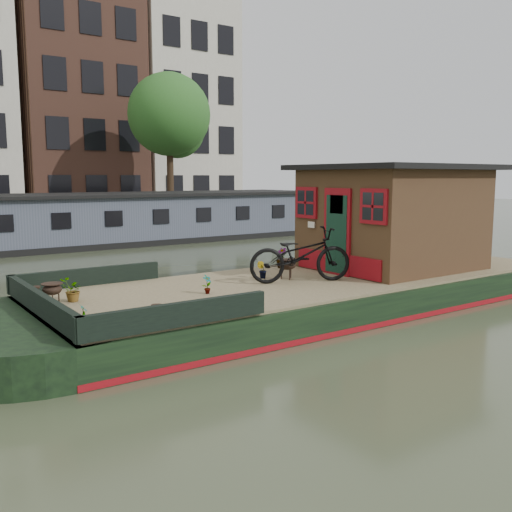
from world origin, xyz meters
TOP-DOWN VIEW (x-y plane):
  - ground at (0.00, 0.00)m, footprint 120.00×120.00m
  - houseboat_hull at (-1.33, 0.00)m, footprint 14.01×4.02m
  - houseboat_deck at (0.00, 0.00)m, footprint 11.80×3.80m
  - bow_bulwark at (-5.07, 0.00)m, footprint 3.00×4.00m
  - cabin at (2.19, 0.00)m, footprint 4.00×3.50m
  - bicycle at (-0.81, -0.23)m, footprint 2.26×1.46m
  - potted_plant_a at (-2.97, -0.16)m, footprint 0.22×0.18m
  - potted_plant_b at (-1.19, 0.58)m, footprint 0.26×0.25m
  - potted_plant_c at (-5.22, 0.60)m, footprint 0.45×0.42m
  - potted_plant_d at (0.02, 1.46)m, footprint 0.31×0.31m
  - potted_plant_e at (-5.60, -1.10)m, footprint 0.18×0.21m
  - brazier_front at (-0.82, 0.18)m, footprint 0.49×0.49m
  - brazier_rear at (-5.60, 0.44)m, footprint 0.38×0.38m
  - bollard_port at (-5.60, 1.49)m, footprint 0.16×0.16m
  - bollard_stbd at (-4.53, -1.31)m, footprint 0.19×0.19m
  - far_houseboat at (0.00, 14.00)m, footprint 20.40×4.40m
  - quay at (0.00, 20.50)m, footprint 60.00×6.00m
  - townhouse_row at (0.15, 27.50)m, footprint 27.25×8.00m
  - tree_right at (6.14, 19.07)m, footprint 4.40×4.40m

SIDE VIEW (x-z plane):
  - ground at x=0.00m, z-range 0.00..0.00m
  - houseboat_hull at x=-1.33m, z-range -0.03..0.57m
  - quay at x=0.00m, z-range 0.00..0.90m
  - houseboat_deck at x=0.00m, z-range 0.60..0.65m
  - bollard_port at x=-5.60m, z-range 0.65..0.83m
  - bollard_stbd at x=-4.53m, z-range 0.65..0.86m
  - potted_plant_e at x=-5.60m, z-range 0.65..0.98m
  - bow_bulwark at x=-5.07m, z-range 0.65..1.00m
  - potted_plant_a at x=-2.97m, z-range 0.65..1.01m
  - potted_plant_b at x=-1.19m, z-range 0.65..1.01m
  - brazier_rear at x=-5.60m, z-range 0.65..1.04m
  - potted_plant_c at x=-5.22m, z-range 0.65..1.06m
  - brazier_front at x=-0.82m, z-range 0.65..1.08m
  - potted_plant_d at x=0.02m, z-range 0.65..1.13m
  - far_houseboat at x=0.00m, z-range -0.09..2.02m
  - bicycle at x=-0.81m, z-range 0.65..1.77m
  - cabin at x=2.19m, z-range 0.67..3.09m
  - tree_right at x=6.14m, z-range 2.19..9.59m
  - townhouse_row at x=0.15m, z-range -0.35..16.15m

